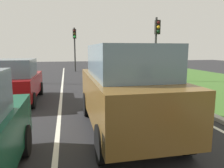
% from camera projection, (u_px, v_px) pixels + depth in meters
% --- Properties ---
extents(ground_plane, '(60.00, 60.00, 0.00)m').
position_uv_depth(ground_plane, '(76.00, 96.00, 10.11)').
color(ground_plane, '#262628').
extents(lane_line_center, '(0.12, 32.00, 0.01)m').
position_uv_depth(lane_line_center, '(61.00, 96.00, 9.97)').
color(lane_line_center, silver).
rests_on(lane_line_center, ground).
extents(lane_line_right_edge, '(0.12, 32.00, 0.01)m').
position_uv_depth(lane_line_right_edge, '(148.00, 93.00, 10.86)').
color(lane_line_right_edge, silver).
rests_on(lane_line_right_edge, ground).
extents(curb_right, '(0.24, 48.00, 0.12)m').
position_uv_depth(curb_right, '(157.00, 91.00, 10.95)').
color(curb_right, '#9E9B93').
rests_on(curb_right, ground).
extents(car_suv_ahead, '(1.98, 4.50, 2.28)m').
position_uv_depth(car_suv_ahead, '(126.00, 88.00, 5.58)').
color(car_suv_ahead, brown).
rests_on(car_suv_ahead, ground).
extents(car_hatchback_far, '(1.74, 3.71, 1.78)m').
position_uv_depth(car_hatchback_far, '(16.00, 81.00, 8.81)').
color(car_hatchback_far, maroon).
rests_on(car_hatchback_far, ground).
extents(traffic_light_near_right, '(0.32, 0.50, 4.24)m').
position_uv_depth(traffic_light_near_right, '(157.00, 38.00, 14.06)').
color(traffic_light_near_right, '#2D2D2D').
rests_on(traffic_light_near_right, ground).
extents(traffic_light_far_median, '(0.32, 0.50, 4.25)m').
position_uv_depth(traffic_light_far_median, '(75.00, 41.00, 20.76)').
color(traffic_light_far_median, '#2D2D2D').
rests_on(traffic_light_far_median, ground).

